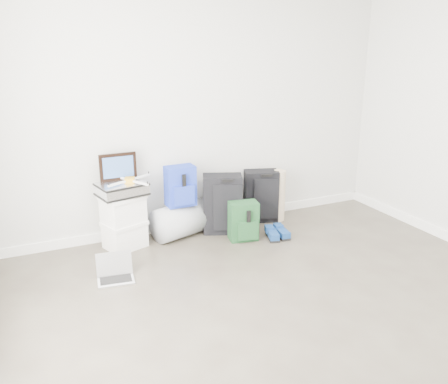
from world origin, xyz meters
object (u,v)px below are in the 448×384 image
carry_on (261,196)px  laptop (115,273)px  briefcase (122,189)px  duffel_bag (181,220)px  boxes_stack (124,221)px  large_suitcase (223,204)px

carry_on → laptop: (-1.86, -0.71, -0.25)m
briefcase → duffel_bag: briefcase is taller
boxes_stack → large_suitcase: bearing=-21.9°
duffel_bag → laptop: (-0.85, -0.66, -0.13)m
duffel_bag → laptop: bearing=-159.2°
duffel_bag → large_suitcase: (0.46, -0.08, 0.14)m
briefcase → boxes_stack: bearing=115.2°
boxes_stack → briefcase: (0.00, -0.00, 0.34)m
large_suitcase → carry_on: bearing=34.7°
boxes_stack → duffel_bag: (0.61, 0.03, -0.10)m
large_suitcase → laptop: 1.46m
boxes_stack → carry_on: size_ratio=0.93×
boxes_stack → briefcase: size_ratio=1.24×
duffel_bag → laptop: duffel_bag is taller
large_suitcase → carry_on: 0.56m
briefcase → laptop: 0.89m
briefcase → carry_on: briefcase is taller
carry_on → laptop: 2.01m
boxes_stack → large_suitcase: large_suitcase is taller
briefcase → carry_on: (1.62, 0.08, -0.32)m
laptop → duffel_bag: bearing=45.6°
large_suitcase → carry_on: size_ratio=1.08×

